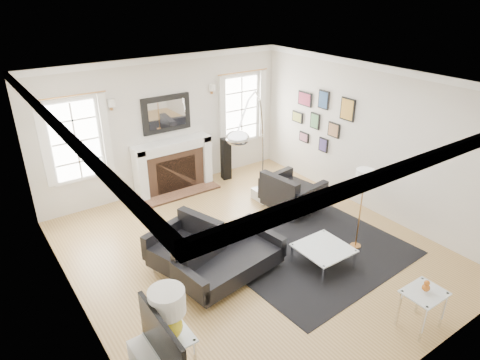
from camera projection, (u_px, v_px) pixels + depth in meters
floor at (252, 250)px, 7.19m from camera, size 6.00×6.00×0.00m
back_wall at (166, 125)px, 8.82m from camera, size 5.50×0.04×2.80m
front_wall at (427, 274)px, 4.37m from camera, size 5.50×0.04×2.80m
left_wall at (70, 228)px, 5.17m from camera, size 0.04×6.00×2.80m
right_wall at (370, 140)px, 8.02m from camera, size 0.04×6.00×2.80m
ceiling at (254, 84)px, 6.00m from camera, size 5.50×6.00×0.02m
crown_molding at (254, 88)px, 6.02m from camera, size 5.50×6.00×0.12m
fireplace at (174, 167)px, 9.03m from camera, size 1.70×0.69×1.11m
mantel_mirror at (167, 114)px, 8.68m from camera, size 1.05×0.07×0.75m
window_left at (75, 141)px, 7.80m from camera, size 1.24×0.15×1.62m
window_right at (241, 109)px, 9.71m from camera, size 1.24×0.15×1.62m
gallery_wall at (321, 117)px, 8.91m from camera, size 0.04×1.73×1.29m
area_rug at (315, 251)px, 7.14m from camera, size 3.03×2.58×0.01m
sofa at (228, 260)px, 6.44m from camera, size 1.77×1.01×0.55m
armchair_left at (187, 248)px, 6.60m from camera, size 1.13×1.20×0.66m
armchair_right at (290, 194)px, 8.24m from camera, size 1.04×1.13×0.69m
coffee_table at (324, 249)px, 6.67m from camera, size 0.77×0.77×0.34m
side_table_left at (171, 344)px, 4.81m from camera, size 0.47×0.47×0.52m
nesting_table at (423, 299)px, 5.42m from camera, size 0.51×0.43×0.57m
gourd_lamp at (168, 311)px, 4.60m from camera, size 0.40×0.40×0.64m
orange_vase at (426, 286)px, 5.33m from camera, size 0.10×0.10×0.16m
arc_floor_lamp at (252, 155)px, 7.40m from camera, size 1.80×1.66×2.54m
stick_floor_lamp at (364, 181)px, 6.76m from camera, size 0.29×0.29×1.43m
speaker_tower at (226, 159)px, 9.59m from camera, size 0.22×0.22×0.96m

